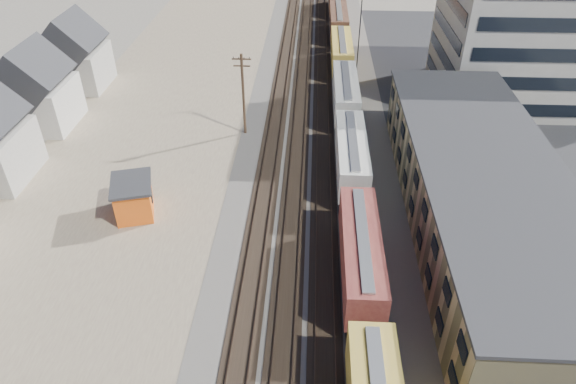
{
  "coord_description": "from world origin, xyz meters",
  "views": [
    {
      "loc": [
        -0.45,
        -13.1,
        30.45
      ],
      "look_at": [
        -2.43,
        25.55,
        3.0
      ],
      "focal_mm": 32.0,
      "sensor_mm": 36.0,
      "label": 1
    }
  ],
  "objects_px": {
    "utility_pole_north": "(243,93)",
    "maintenance_shed": "(133,197)",
    "parked_car_blue": "(476,105)",
    "freight_train": "(348,121)"
  },
  "relations": [
    {
      "from": "utility_pole_north",
      "to": "maintenance_shed",
      "type": "bearing_deg",
      "value": -117.86
    },
    {
      "from": "utility_pole_north",
      "to": "parked_car_blue",
      "type": "bearing_deg",
      "value": 14.53
    },
    {
      "from": "maintenance_shed",
      "to": "utility_pole_north",
      "type": "bearing_deg",
      "value": 62.14
    },
    {
      "from": "freight_train",
      "to": "utility_pole_north",
      "type": "distance_m",
      "value": 12.64
    },
    {
      "from": "maintenance_shed",
      "to": "freight_train",
      "type": "bearing_deg",
      "value": 35.4
    },
    {
      "from": "utility_pole_north",
      "to": "freight_train",
      "type": "bearing_deg",
      "value": -6.98
    },
    {
      "from": "utility_pole_north",
      "to": "parked_car_blue",
      "type": "distance_m",
      "value": 30.92
    },
    {
      "from": "maintenance_shed",
      "to": "parked_car_blue",
      "type": "distance_m",
      "value": 45.24
    },
    {
      "from": "freight_train",
      "to": "utility_pole_north",
      "type": "bearing_deg",
      "value": 173.02
    },
    {
      "from": "utility_pole_north",
      "to": "maintenance_shed",
      "type": "distance_m",
      "value": 18.88
    }
  ]
}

